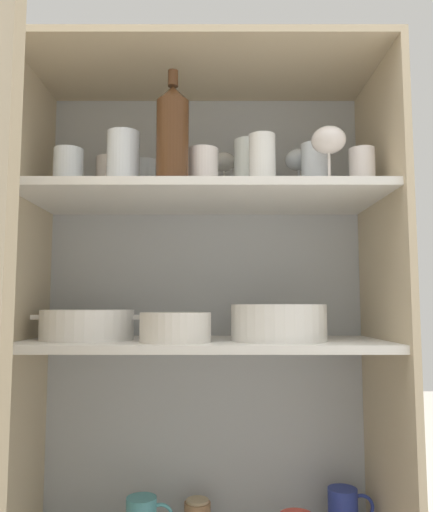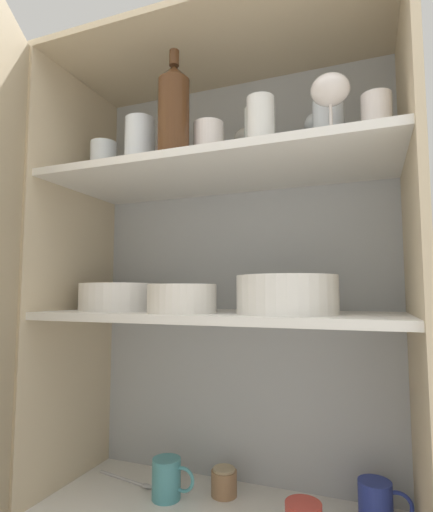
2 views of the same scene
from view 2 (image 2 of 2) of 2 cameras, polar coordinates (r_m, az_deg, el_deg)
cupboard_back_panel at (r=1.23m, az=3.42°, el=-8.83°), size 0.95×0.02×1.48m
cupboard_side_left at (r=1.29m, az=-19.87°, el=-8.36°), size 0.02×0.41×1.48m
cupboard_side_right at (r=0.98m, az=26.89°, el=-9.14°), size 0.02×0.41×1.48m
cupboard_top_panel at (r=1.24m, az=0.17°, el=27.53°), size 0.95×0.41×0.02m
shelf_board_middle at (r=1.04m, az=0.18°, el=-8.56°), size 0.91×0.37×0.02m
shelf_board_upper at (r=1.09m, az=0.17°, el=11.76°), size 0.91×0.37×0.02m
tumbler_glass_0 at (r=1.24m, az=-5.85°, el=12.80°), size 0.08×0.08×0.11m
tumbler_glass_1 at (r=1.05m, az=-1.28°, el=15.84°), size 0.08×0.08×0.10m
tumbler_glass_2 at (r=0.97m, az=21.91°, el=17.97°), size 0.06×0.06×0.10m
tumbler_glass_3 at (r=0.98m, az=6.33°, el=18.24°), size 0.07×0.07×0.12m
tumbler_glass_4 at (r=1.03m, az=15.72°, el=17.27°), size 0.07×0.07×0.13m
tumbler_glass_5 at (r=1.28m, az=-10.05°, el=12.51°), size 0.08×0.08×0.12m
tumbler_glass_6 at (r=1.14m, az=-10.90°, el=15.34°), size 0.08×0.08×0.14m
tumbler_glass_7 at (r=1.07m, az=6.20°, el=16.62°), size 0.08×0.08×0.14m
tumbler_glass_8 at (r=1.25m, az=-15.85°, el=12.87°), size 0.08×0.08×0.11m
wine_glass_0 at (r=1.19m, az=4.25°, el=15.91°), size 0.07×0.07×0.14m
wine_glass_1 at (r=1.12m, az=14.43°, el=17.38°), size 0.08×0.08×0.14m
wine_glass_2 at (r=0.96m, az=15.93°, el=21.56°), size 0.08×0.08×0.14m
wine_bottle at (r=1.06m, az=-6.14°, el=19.92°), size 0.08×0.08×0.28m
plate_stack_white at (r=0.95m, az=10.01°, el=-5.48°), size 0.24×0.24×0.09m
mixing_bowl_large at (r=1.00m, az=-4.96°, el=-5.91°), size 0.17×0.17×0.07m
casserole_dish at (r=1.19m, az=-13.42°, el=-5.69°), size 0.29×0.24×0.08m
coffee_mug_extra_1 at (r=1.16m, az=21.93°, el=-30.06°), size 0.12×0.08×0.10m
coffee_mug_extra_2 at (r=1.23m, az=-7.04°, el=-29.02°), size 0.12×0.08×0.10m
storage_jar at (r=1.24m, az=1.09°, el=-29.57°), size 0.07×0.07×0.07m
serving_spoon at (r=1.35m, az=-12.33°, el=-28.86°), size 0.20×0.05×0.01m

